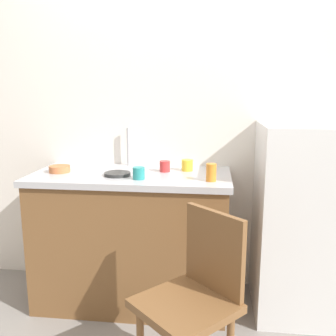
{
  "coord_description": "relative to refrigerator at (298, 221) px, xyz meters",
  "views": [
    {
      "loc": [
        0.24,
        -1.71,
        1.44
      ],
      "look_at": [
        -0.04,
        0.6,
        0.96
      ],
      "focal_mm": 39.92,
      "sensor_mm": 36.0,
      "label": 1
    }
  ],
  "objects": [
    {
      "name": "back_wall",
      "position": [
        -0.8,
        0.34,
        0.6
      ],
      "size": [
        4.8,
        0.1,
        2.45
      ],
      "primitive_type": "cube",
      "color": "white",
      "rests_on": "ground_plane"
    },
    {
      "name": "cup_yellow",
      "position": [
        -0.73,
        0.11,
        0.33
      ],
      "size": [
        0.08,
        0.08,
        0.08
      ],
      "primitive_type": "cylinder",
      "color": "yellow",
      "rests_on": "countertop"
    },
    {
      "name": "terracotta_bowl",
      "position": [
        -1.57,
        -0.04,
        0.31
      ],
      "size": [
        0.14,
        0.14,
        0.04
      ],
      "primitive_type": "cylinder",
      "color": "#C67042",
      "rests_on": "countertop"
    },
    {
      "name": "chair",
      "position": [
        -0.63,
        -0.78,
        -0.12
      ],
      "size": [
        0.57,
        0.57,
        0.89
      ],
      "rotation": [
        0.0,
        0.0,
        -0.76
      ],
      "color": "brown",
      "rests_on": "ground_plane"
    },
    {
      "name": "cup_red",
      "position": [
        -0.87,
        0.06,
        0.33
      ],
      "size": [
        0.07,
        0.07,
        0.07
      ],
      "primitive_type": "cylinder",
      "color": "red",
      "rests_on": "countertop"
    },
    {
      "name": "countertop",
      "position": [
        -1.09,
        -0.01,
        0.27
      ],
      "size": [
        1.3,
        0.64,
        0.04
      ],
      "primitive_type": "cube",
      "color": "#B7B7BC",
      "rests_on": "cabinet_base"
    },
    {
      "name": "cabinet_base",
      "position": [
        -1.09,
        -0.01,
        -0.19
      ],
      "size": [
        1.26,
        0.6,
        0.87
      ],
      "primitive_type": "cube",
      "color": "brown",
      "rests_on": "ground_plane"
    },
    {
      "name": "cup_teal",
      "position": [
        -1.01,
        -0.18,
        0.33
      ],
      "size": [
        0.07,
        0.07,
        0.07
      ],
      "primitive_type": "cylinder",
      "color": "teal",
      "rests_on": "countertop"
    },
    {
      "name": "cup_orange",
      "position": [
        -0.56,
        -0.18,
        0.34
      ],
      "size": [
        0.06,
        0.06,
        0.11
      ],
      "primitive_type": "cylinder",
      "color": "orange",
      "rests_on": "countertop"
    },
    {
      "name": "faucet",
      "position": [
        -1.16,
        0.24,
        0.43
      ],
      "size": [
        0.02,
        0.02,
        0.27
      ],
      "primitive_type": "cylinder",
      "color": "#B7B7BC",
      "rests_on": "countertop"
    },
    {
      "name": "refrigerator",
      "position": [
        0.0,
        0.0,
        0.0
      ],
      "size": [
        0.52,
        0.58,
        1.24
      ],
      "primitive_type": "cube",
      "color": "white",
      "rests_on": "ground_plane"
    },
    {
      "name": "hotplate",
      "position": [
        -1.16,
        -0.09,
        0.3
      ],
      "size": [
        0.17,
        0.17,
        0.02
      ],
      "primitive_type": "cylinder",
      "color": "#2D2D2D",
      "rests_on": "countertop"
    }
  ]
}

